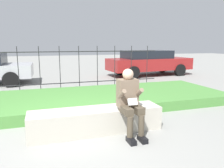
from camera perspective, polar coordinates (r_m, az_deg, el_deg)
The scene contains 6 objects.
ground_plane at distance 4.42m, azimuth -8.88°, elevation -12.74°, with size 60.00×60.00×0.00m, color gray.
stone_bench at distance 4.41m, azimuth -4.06°, elevation -9.76°, with size 2.60×0.58×0.47m.
person_seated_reader at distance 4.13m, azimuth 4.61°, elevation -4.07°, with size 0.42×0.73×1.27m.
grass_berm at distance 6.34m, azimuth -11.87°, elevation -4.39°, with size 9.55×2.77×0.27m.
iron_fence at distance 8.00m, azimuth -13.45°, elevation 3.98°, with size 7.55×0.03×1.66m.
car_parked_right at distance 12.30m, azimuth 9.58°, elevation 5.70°, with size 4.77×2.15×1.38m.
Camera 1 is at (-0.59, -4.02, 1.73)m, focal length 35.00 mm.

